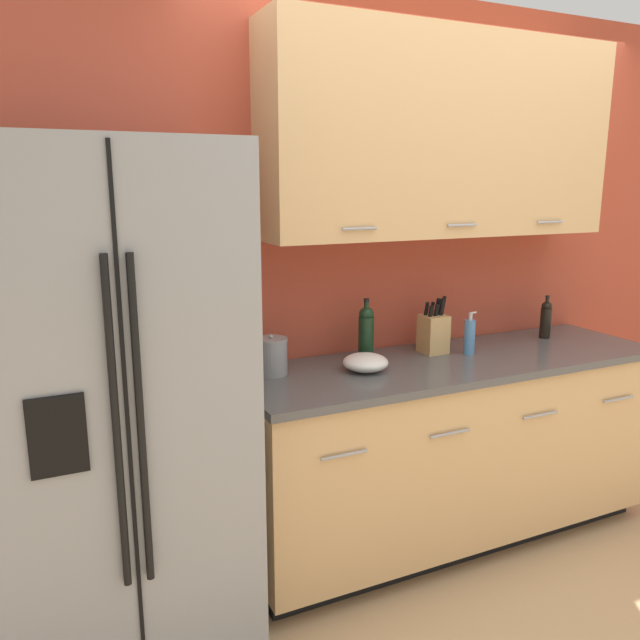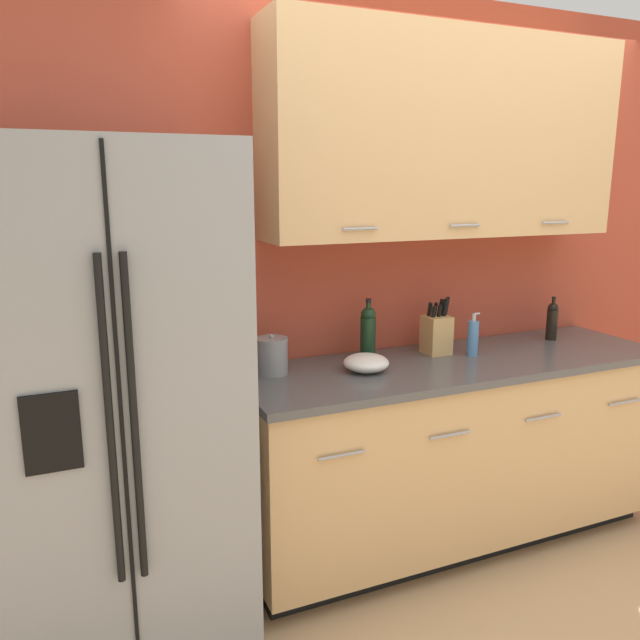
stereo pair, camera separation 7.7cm
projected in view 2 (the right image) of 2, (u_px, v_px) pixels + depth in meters
ground_plane at (576, 634)px, 2.46m from camera, size 14.00×14.00×0.00m
wall_back at (435, 236)px, 3.10m from camera, size 10.00×0.39×2.60m
counter_unit at (452, 449)px, 3.04m from camera, size 2.10×0.64×0.93m
refrigerator at (112, 409)px, 2.25m from camera, size 0.87×0.81×1.88m
knife_block at (437, 333)px, 3.01m from camera, size 0.13×0.12×0.27m
wine_bottle at (368, 332)px, 2.91m from camera, size 0.07×0.07×0.29m
soap_dispenser at (473, 338)px, 2.98m from camera, size 0.06×0.05×0.21m
oil_bottle at (552, 320)px, 3.28m from camera, size 0.06×0.06×0.23m
steel_canister at (272, 356)px, 2.69m from camera, size 0.14×0.14×0.18m
mixing_bowl at (366, 363)px, 2.74m from camera, size 0.20×0.20×0.08m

